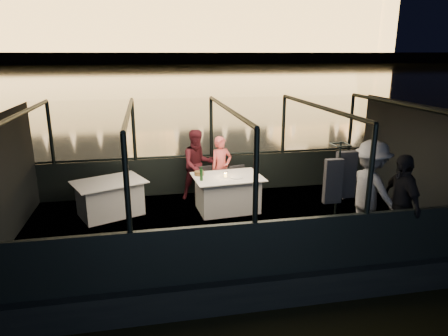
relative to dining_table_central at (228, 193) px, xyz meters
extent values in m
plane|color=black|center=(-0.14, 79.28, -0.89)|extent=(500.00, 500.00, 0.00)
cube|color=black|center=(-0.14, -0.72, -0.89)|extent=(8.60, 4.40, 1.00)
cube|color=black|center=(-0.14, -0.72, -0.41)|extent=(8.00, 4.00, 0.04)
cube|color=black|center=(-0.14, 1.28, 0.06)|extent=(8.00, 0.08, 0.90)
cube|color=black|center=(-0.14, -2.72, 0.06)|extent=(8.00, 0.08, 0.90)
cube|color=#423D33|center=(-0.14, 209.28, 0.11)|extent=(400.00, 140.00, 6.00)
cube|color=white|center=(0.00, 0.00, 0.00)|extent=(1.54, 1.17, 0.77)
cube|color=silver|center=(-2.47, 0.22, 0.00)|extent=(1.68, 1.48, 0.74)
cube|color=black|center=(-0.35, 0.55, 0.06)|extent=(0.46, 0.46, 0.81)
cube|color=black|center=(0.34, 0.45, 0.06)|extent=(0.45, 0.45, 0.81)
imported|color=#F35E58|center=(0.01, 0.79, 0.36)|extent=(0.62, 0.51, 1.47)
imported|color=#43121A|center=(-0.53, 0.86, 0.36)|extent=(0.89, 0.75, 1.63)
imported|color=white|center=(2.21, -1.86, 0.47)|extent=(1.09, 1.37, 1.86)
imported|color=black|center=(2.52, -2.31, 0.47)|extent=(0.45, 1.02, 1.71)
cylinder|color=#163D17|center=(-0.59, -0.17, 0.53)|extent=(0.08, 0.08, 0.30)
cylinder|color=brown|center=(-0.58, 0.21, 0.42)|extent=(0.27, 0.27, 0.08)
cylinder|color=#F9B63E|center=(-0.05, -0.03, 0.42)|extent=(0.06, 0.06, 0.08)
cylinder|color=silver|center=(0.17, -0.13, 0.39)|extent=(0.31, 0.31, 0.02)
cylinder|color=silver|center=(-0.55, 0.32, 0.39)|extent=(0.28, 0.28, 0.01)
camera|label=1|loc=(-1.62, -7.96, 2.91)|focal=32.00mm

